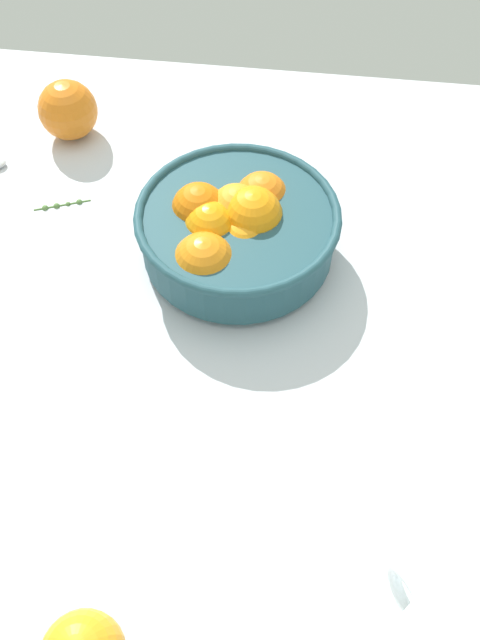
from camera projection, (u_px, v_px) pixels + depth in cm
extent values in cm
cube|color=silver|center=(263.00, 344.00, 85.46)|extent=(141.36, 107.62, 3.00)
cylinder|color=#234C56|center=(238.00, 251.00, 91.47)|extent=(22.80, 22.80, 1.20)
cylinder|color=#234C56|center=(238.00, 232.00, 88.42)|extent=(24.79, 24.79, 6.28)
torus|color=#234C56|center=(238.00, 215.00, 85.85)|extent=(25.99, 25.99, 1.20)
sphere|color=orange|center=(252.00, 217.00, 86.80)|extent=(7.73, 7.73, 7.73)
sphere|color=orange|center=(262.00, 199.00, 90.01)|extent=(7.10, 7.10, 7.10)
sphere|color=orange|center=(236.00, 210.00, 87.86)|extent=(6.88, 6.88, 6.88)
sphere|color=orange|center=(199.00, 210.00, 87.82)|extent=(7.14, 7.14, 7.14)
sphere|color=orange|center=(210.00, 228.00, 86.47)|extent=(6.85, 6.85, 6.85)
sphere|color=orange|center=(204.00, 264.00, 83.79)|extent=(7.83, 7.83, 7.83)
sphere|color=orange|center=(245.00, 241.00, 86.95)|extent=(6.96, 6.96, 6.96)
torus|color=white|center=(410.00, 597.00, 60.03)|extent=(4.17, 6.12, 6.35)
sphere|color=orange|center=(68.00, 110.00, 102.48)|extent=(8.76, 8.76, 8.76)
cylinder|color=#50763A|center=(62.00, 205.00, 97.06)|extent=(7.53, 3.17, 0.30)
sphere|color=#50763A|center=(45.00, 207.00, 96.60)|extent=(0.92, 0.92, 0.92)
sphere|color=#50763A|center=(56.00, 205.00, 96.83)|extent=(0.95, 0.95, 0.95)
sphere|color=#50763A|center=(68.00, 203.00, 97.05)|extent=(0.72, 0.72, 0.72)
sphere|color=#50763A|center=(79.00, 201.00, 97.28)|extent=(0.91, 0.91, 0.91)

